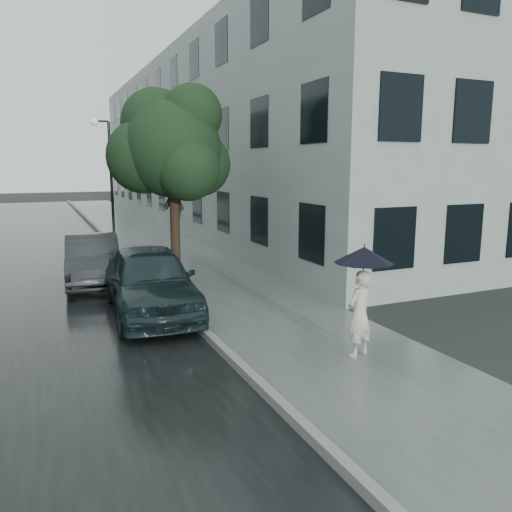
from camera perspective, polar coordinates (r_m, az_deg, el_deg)
name	(u,v)px	position (r m, az deg, el deg)	size (l,w,h in m)	color
ground	(302,342)	(9.65, 5.27, -9.79)	(120.00, 120.00, 0.00)	black
sidewalk	(164,248)	(20.71, -10.49, 0.94)	(3.50, 60.00, 0.01)	slate
kerb_near	(118,249)	(20.36, -15.49, 0.78)	(0.15, 60.00, 0.15)	slate
asphalt_road	(20,257)	(20.17, -25.34, -0.14)	(6.85, 60.00, 0.00)	black
building_near	(220,144)	(29.16, -4.11, 12.61)	(7.02, 36.00, 9.00)	#919E98
pedestrian	(359,314)	(8.90, 11.74, -6.46)	(0.56, 0.37, 1.53)	beige
umbrella	(364,255)	(8.68, 12.23, 0.12)	(1.29, 1.29, 1.06)	black
street_tree	(172,148)	(14.37, -9.60, 12.11)	(3.52, 3.20, 5.52)	#332619
lamp_post	(107,174)	(21.86, -16.63, 9.00)	(0.85, 0.35, 5.20)	black
car_near	(150,280)	(11.46, -11.98, -2.72)	(1.81, 4.49, 1.53)	#182729
car_far	(93,259)	(14.98, -18.17, -0.32)	(1.43, 4.10, 1.35)	#24282A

